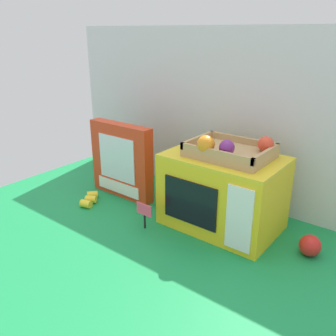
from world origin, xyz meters
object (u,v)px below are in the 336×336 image
toy_microwave (223,192)px  loose_toy_apple (310,246)px  loose_toy_banana (90,199)px  food_groups_crate (229,151)px  cookie_set_box (121,161)px  price_sign (144,212)px

toy_microwave → loose_toy_apple: 0.34m
loose_toy_banana → food_groups_crate: bearing=17.8°
food_groups_crate → loose_toy_apple: (0.31, 0.01, -0.27)m
food_groups_crate → loose_toy_banana: bearing=-162.2°
cookie_set_box → loose_toy_banana: cookie_set_box is taller
cookie_set_box → loose_toy_banana: size_ratio=2.63×
cookie_set_box → price_sign: cookie_set_box is taller
toy_microwave → food_groups_crate: food_groups_crate is taller
loose_toy_banana → loose_toy_apple: size_ratio=1.73×
toy_microwave → price_sign: 0.30m
toy_microwave → loose_toy_apple: bearing=1.2°
cookie_set_box → price_sign: (0.27, -0.16, -0.10)m
price_sign → toy_microwave: bearing=43.1°
toy_microwave → loose_toy_apple: (0.33, 0.01, -0.10)m
cookie_set_box → loose_toy_banana: bearing=-110.2°
toy_microwave → cookie_set_box: bearing=-175.6°
loose_toy_banana → toy_microwave: bearing=18.9°
price_sign → loose_toy_apple: size_ratio=1.40×
toy_microwave → price_sign: (-0.21, -0.20, -0.07)m
cookie_set_box → loose_toy_apple: cookie_set_box is taller
cookie_set_box → price_sign: size_ratio=3.25×
price_sign → loose_toy_banana: 0.33m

